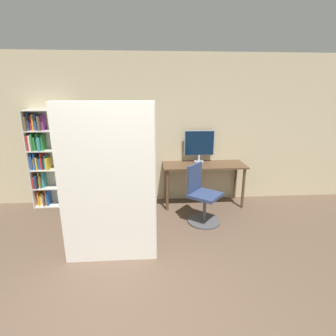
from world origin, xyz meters
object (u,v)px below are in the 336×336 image
object	(u,v)px
office_chair	(202,199)
mattress_near	(109,186)
bookshelf	(48,158)
monitor	(199,144)

from	to	relation	value
office_chair	mattress_near	xyz separation A→B (m)	(-1.30, -0.88, 0.58)
office_chair	bookshelf	xyz separation A→B (m)	(-2.63, 0.86, 0.50)
mattress_near	bookshelf	bearing A→B (deg)	127.36
bookshelf	mattress_near	size ratio (longest dim) A/B	0.90
mattress_near	monitor	bearing A→B (deg)	51.37
office_chair	mattress_near	size ratio (longest dim) A/B	0.49
office_chair	bookshelf	distance (m)	2.82
bookshelf	office_chair	bearing A→B (deg)	-18.12
mattress_near	office_chair	bearing A→B (deg)	34.22
monitor	office_chair	xyz separation A→B (m)	(-0.10, -0.87, -0.72)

